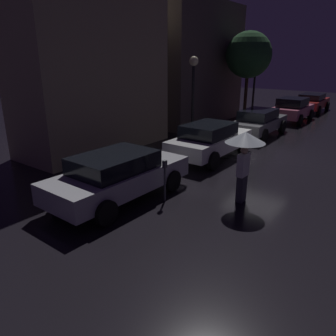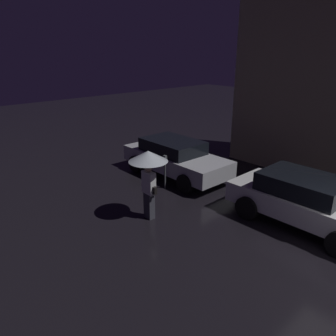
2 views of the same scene
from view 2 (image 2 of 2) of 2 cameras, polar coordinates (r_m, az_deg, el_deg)
building_facade_left at (r=14.69m, az=26.71°, el=13.98°), size 7.02×3.00×7.59m
parked_car_silver at (r=13.05m, az=1.22°, el=1.94°), size 4.64×2.06×1.45m
parked_car_white at (r=10.14m, az=22.79°, el=-5.10°), size 4.35×2.03×1.48m
pedestrian_with_umbrella at (r=9.38m, az=-3.44°, el=0.59°), size 1.14×1.14×2.12m
parking_meter at (r=11.77m, az=-0.53°, el=-0.04°), size 0.12×0.10×1.27m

